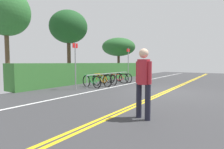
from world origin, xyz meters
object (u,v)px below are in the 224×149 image
bicycle_0 (91,81)px  bicycle_1 (102,80)px  tree_mid (69,27)px  tree_far_right (119,47)px  bicycle_4 (124,78)px  sign_post_far (128,61)px  bicycle_3 (117,78)px  sign_post_near (75,61)px  tree_near_left (6,12)px  bicycle_2 (108,79)px  pedestrian (143,78)px  bike_rack (109,76)px

bicycle_0 → bicycle_1: size_ratio=0.97×
tree_mid → tree_far_right: bearing=-4.7°
bicycle_4 → sign_post_far: bearing=14.7°
bicycle_3 → tree_mid: tree_mid is taller
sign_post_near → tree_near_left: bearing=109.5°
bicycle_2 → sign_post_far: (3.11, 0.23, 1.20)m
sign_post_near → sign_post_far: bearing=0.2°
bicycle_1 → sign_post_near: sign_post_near is taller
bicycle_0 → tree_mid: tree_mid is taller
bicycle_4 → tree_near_left: size_ratio=0.30×
bicycle_2 → tree_far_right: tree_far_right is taller
tree_mid → bicycle_0: bearing=-117.1°
sign_post_near → tree_near_left: (-1.44, 4.05, 2.82)m
sign_post_near → sign_post_far: size_ratio=0.97×
tree_near_left → tree_far_right: size_ratio=1.40×
pedestrian → sign_post_near: size_ratio=0.71×
tree_far_right → tree_mid: bearing=175.3°
bicycle_3 → tree_near_left: size_ratio=0.28×
tree_mid → pedestrian: bearing=-123.2°
sign_post_near → tree_far_right: tree_far_right is taller
bicycle_1 → bicycle_4: (2.66, -0.00, -0.03)m
sign_post_near → tree_far_right: size_ratio=0.61×
bicycle_1 → bicycle_3: bearing=1.7°
pedestrian → sign_post_far: bearing=30.7°
pedestrian → tree_far_right: size_ratio=0.43×
bicycle_2 → tree_far_right: bearing=26.7°
bicycle_2 → bicycle_3: 0.96m
bicycle_4 → sign_post_near: (-4.52, 0.32, 1.15)m
bicycle_1 → tree_near_left: tree_near_left is taller
bicycle_4 → bicycle_3: bearing=176.5°
bicycle_4 → tree_far_right: tree_far_right is taller
bicycle_3 → pedestrian: 7.97m
bike_rack → bicycle_0: (-1.70, 0.09, -0.21)m
bicycle_3 → tree_mid: size_ratio=0.29×
bicycle_0 → sign_post_near: sign_post_near is taller
bicycle_1 → pedestrian: pedestrian is taller
bicycle_3 → tree_far_right: 7.56m
bicycle_3 → pedestrian: size_ratio=0.91×
bicycle_2 → tree_mid: bearing=83.9°
bicycle_4 → tree_near_left: tree_near_left is taller
bicycle_0 → sign_post_far: 4.89m
bike_rack → tree_far_right: tree_far_right is taller
bike_rack → bicycle_3: bearing=-0.5°
sign_post_far → bicycle_4: bearing=-165.3°
tree_near_left → tree_far_right: tree_near_left is taller
bicycle_3 → tree_near_left: tree_near_left is taller
bicycle_2 → bicycle_1: bearing=-172.6°
bicycle_1 → tree_far_right: tree_far_right is taller
bicycle_0 → tree_mid: bearing=62.9°
bike_rack → sign_post_far: sign_post_far is taller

